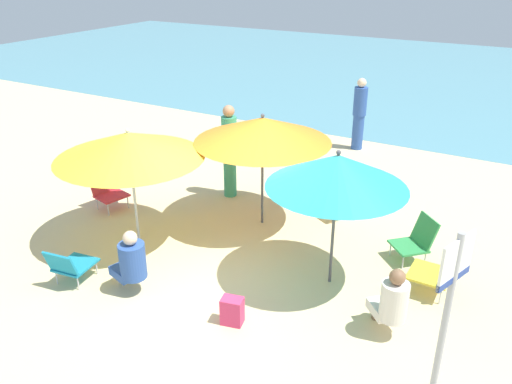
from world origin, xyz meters
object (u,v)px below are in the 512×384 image
Objects in this scene: umbrella_orange at (263,130)px; beach_chair_c at (416,239)px; person_b at (359,114)px; beach_chair_b at (440,271)px; warning_sign at (446,316)px; beach_bag at (232,311)px; beach_chair_a at (342,199)px; beach_chair_d at (70,265)px; umbrella_yellow at (129,145)px; person_a at (229,150)px; person_d at (131,261)px; beach_chair_e at (108,190)px; person_c at (391,301)px; umbrella_teal at (337,171)px.

umbrella_orange is 3.04× the size of beach_chair_c.
beach_chair_b is at bearing 82.84° from person_b.
beach_chair_c is at bearing 124.64° from warning_sign.
person_b is 4.62× the size of beach_bag.
beach_chair_d is (-2.41, -3.68, -0.00)m from beach_chair_a.
umbrella_yellow is 3.29× the size of beach_chair_b.
warning_sign reaches higher than person_a.
umbrella_orange reaches higher than beach_chair_d.
beach_chair_e is at bearing -23.10° from person_d.
warning_sign is at bearing -100.33° from beach_chair_d.
beach_chair_a is 3.04m from person_c.
umbrella_yellow is 2.39× the size of person_d.
person_b is (1.53, 5.59, -0.73)m from umbrella_yellow.
beach_chair_c reaches higher than beach_bag.
beach_bag is (-1.53, -2.51, -0.15)m from beach_chair_c.
warning_sign reaches higher than beach_bag.
person_d reaches higher than beach_chair_c.
beach_chair_c is at bearing -61.20° from beach_chair_d.
umbrella_orange is 2.87× the size of beach_chair_a.
person_d is (-2.15, -1.46, -1.16)m from umbrella_teal.
umbrella_yellow is 1.02× the size of umbrella_orange.
umbrella_orange reaches higher than beach_chair_c.
person_a reaches higher than beach_chair_b.
person_c is (3.98, 1.08, 0.17)m from beach_chair_d.
umbrella_teal is 2.58m from warning_sign.
umbrella_yellow is 6.26× the size of beach_bag.
beach_chair_a is 2.42m from beach_chair_b.
person_c reaches higher than beach_chair_b.
umbrella_yellow is at bearing -179.07° from warning_sign.
umbrella_yellow is at bearing 42.67° from person_c.
beach_chair_b is at bearing -134.84° from person_d.
beach_chair_a is at bearing -74.25° from beach_chair_c.
umbrella_teal is at bearing 8.58° from beach_chair_c.
beach_chair_c is 0.44× the size of person_b.
beach_chair_a is at bearing 88.16° from beach_bag.
person_c is 2.62× the size of beach_bag.
beach_chair_e is (-1.20, 0.62, -1.22)m from umbrella_yellow.
beach_chair_b is 0.84m from beach_chair_c.
umbrella_teal is 2.08× the size of person_d.
beach_chair_c is 0.32× the size of warning_sign.
beach_chair_c reaches higher than beach_chair_d.
beach_chair_d is 1.02× the size of beach_chair_e.
umbrella_teal is at bearing -32.66° from umbrella_orange.
beach_chair_a is 2.15m from person_a.
beach_bag is at bearing 43.23° from beach_chair_b.
warning_sign reaches higher than person_d.
umbrella_orange is 3.45× the size of beach_chair_e.
person_a is 3.21m from person_d.
umbrella_yellow is 1.28× the size of person_a.
person_a is (0.36, 3.42, 0.58)m from beach_chair_d.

